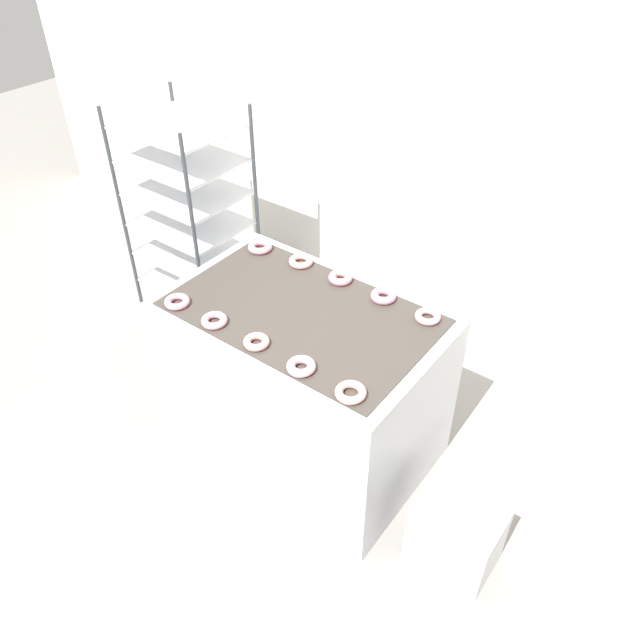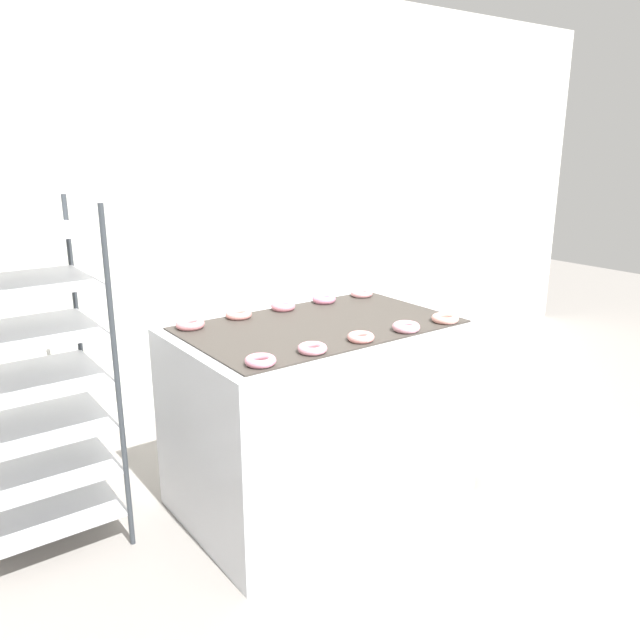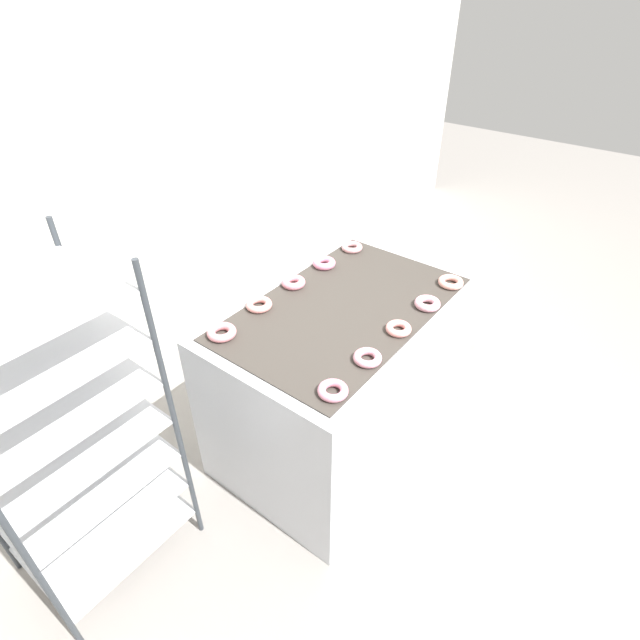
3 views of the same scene
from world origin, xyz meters
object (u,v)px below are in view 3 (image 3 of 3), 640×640
at_px(donut_far_leftmost, 222,332).
at_px(donut_far_rightmost, 352,247).
at_px(baking_rack_cart, 65,439).
at_px(donut_near_rightmost, 451,282).
at_px(donut_near_right, 427,303).
at_px(donut_far_center, 294,282).
at_px(glaze_bin, 443,338).
at_px(donut_near_center, 399,328).
at_px(donut_far_left, 259,304).
at_px(fryer_machine, 341,377).
at_px(donut_near_leftmost, 333,390).
at_px(donut_near_left, 368,358).
at_px(donut_far_right, 324,263).

bearing_deg(donut_far_leftmost, donut_far_rightmost, 0.25).
relative_size(baking_rack_cart, donut_near_rightmost, 11.70).
relative_size(donut_near_right, donut_near_rightmost, 0.97).
distance_m(donut_far_center, donut_far_rightmost, 0.52).
bearing_deg(glaze_bin, donut_near_right, -167.19).
bearing_deg(glaze_bin, donut_near_center, -170.90).
bearing_deg(donut_far_center, donut_near_right, -68.93).
bearing_deg(donut_far_left, donut_near_rightmost, -40.26).
bearing_deg(donut_near_center, donut_far_leftmost, 129.89).
distance_m(donut_near_right, donut_far_rightmost, 0.70).
height_order(fryer_machine, donut_near_center, donut_near_center).
bearing_deg(donut_far_leftmost, donut_near_leftmost, -89.30).
xyz_separation_m(fryer_machine, donut_near_center, (-0.01, -0.32, 0.49)).
distance_m(baking_rack_cart, donut_far_left, 1.03).
height_order(donut_near_left, donut_far_center, donut_far_center).
distance_m(donut_near_leftmost, donut_far_rightmost, 1.23).
bearing_deg(donut_near_left, donut_near_right, -0.85).
bearing_deg(fryer_machine, baking_rack_cart, 160.02).
xyz_separation_m(glaze_bin, donut_near_rightmost, (-0.51, -0.18, 0.78)).
xyz_separation_m(baking_rack_cart, donut_near_left, (0.99, -0.78, 0.17)).
distance_m(fryer_machine, donut_far_rightmost, 0.78).
relative_size(glaze_bin, donut_far_rightmost, 3.14).
bearing_deg(donut_near_rightmost, donut_near_center, 178.88).
relative_size(donut_near_left, donut_far_center, 0.99).
height_order(donut_near_right, donut_far_center, donut_far_center).
distance_m(donut_far_left, donut_far_right, 0.53).
bearing_deg(donut_far_rightmost, donut_near_center, -130.12).
bearing_deg(donut_far_leftmost, baking_rack_cart, 168.22).
xyz_separation_m(donut_near_center, donut_near_right, (0.27, -0.01, 0.00)).
distance_m(glaze_bin, donut_far_leftmost, 1.80).
xyz_separation_m(glaze_bin, donut_far_center, (-1.02, 0.48, 0.78)).
distance_m(baking_rack_cart, glaze_bin, 2.45).
bearing_deg(donut_near_center, donut_near_rightmost, -1.12).
bearing_deg(donut_near_left, donut_far_left, 88.97).
bearing_deg(donut_far_left, donut_far_center, -0.58).
xyz_separation_m(donut_near_leftmost, donut_far_leftmost, (-0.01, 0.63, 0.00)).
xyz_separation_m(donut_near_rightmost, donut_far_center, (-0.51, 0.66, 0.00)).
relative_size(donut_near_rightmost, donut_far_left, 1.01).
relative_size(glaze_bin, donut_near_center, 3.25).
distance_m(glaze_bin, donut_near_center, 1.30).
relative_size(donut_far_right, donut_far_rightmost, 1.04).
relative_size(donut_far_leftmost, donut_far_left, 1.03).
distance_m(donut_near_right, donut_far_center, 0.70).
xyz_separation_m(donut_near_left, donut_near_center, (0.26, 0.00, -0.00)).
distance_m(donut_near_left, donut_near_right, 0.53).
relative_size(donut_near_left, donut_far_leftmost, 0.92).
bearing_deg(donut_near_rightmost, donut_far_right, 111.04).
relative_size(donut_near_leftmost, donut_far_left, 0.95).
distance_m(fryer_machine, donut_near_rightmost, 0.79).
bearing_deg(donut_far_left, donut_far_rightmost, -1.29).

